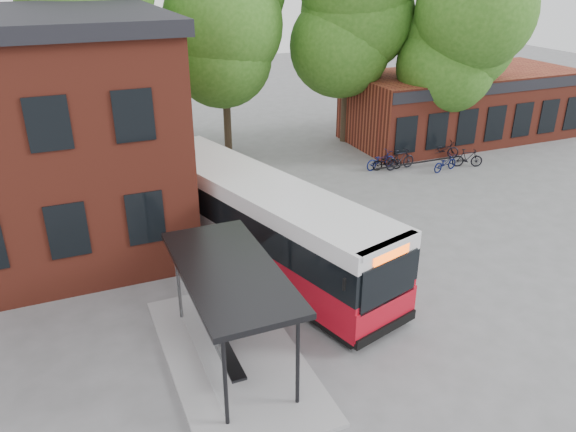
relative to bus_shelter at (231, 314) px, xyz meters
name	(u,v)px	position (x,y,z in m)	size (l,w,h in m)	color
ground	(358,304)	(4.50, 1.00, -1.45)	(100.00, 100.00, 0.00)	slate
shop_row	(462,105)	(19.50, 15.00, 0.55)	(14.00, 6.20, 4.00)	maroon
bus_shelter	(231,314)	(0.00, 0.00, 0.00)	(3.60, 7.00, 2.90)	black
bike_rail	(418,165)	(13.78, 11.00, -1.26)	(5.20, 0.10, 0.38)	black
tree_0	(91,64)	(-1.50, 17.00, 4.05)	(7.92, 7.92, 11.00)	#2C5B18
tree_1	(224,58)	(5.50, 18.00, 3.75)	(7.92, 7.92, 10.40)	#2C5B18
tree_2	(347,48)	(12.50, 17.00, 4.05)	(7.92, 7.92, 11.00)	#2C5B18
tree_3	(462,68)	(17.50, 13.00, 3.19)	(7.04, 7.04, 9.28)	#2C5B18
city_bus	(259,222)	(2.61, 4.92, 0.11)	(2.62, 12.31, 3.13)	#B20B1B
bicycle_0	(380,160)	(11.90, 11.78, -0.97)	(0.64, 1.83, 0.96)	#0D1650
bicycle_1	(400,159)	(12.84, 11.35, -0.91)	(0.51, 1.79, 1.08)	black
bicycle_2	(387,162)	(12.16, 11.53, -1.02)	(0.57, 1.63, 0.86)	black
bicycle_4	(445,163)	(14.83, 10.18, -1.01)	(0.58, 1.66, 0.87)	#030A3B
bicycle_6	(442,150)	(15.96, 11.94, -0.96)	(0.66, 1.88, 0.99)	black
bicycle_7	(468,158)	(16.34, 10.27, -0.97)	(0.45, 1.61, 0.97)	black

